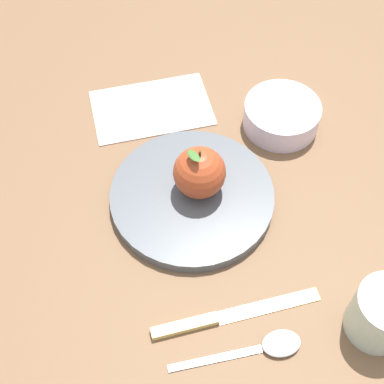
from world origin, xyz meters
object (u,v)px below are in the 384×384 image
object	(u,v)px
dinner_plate	(192,196)
cup	(383,313)
linen_napkin	(152,107)
knife	(221,317)
side_bowl	(282,114)
apple	(199,173)
spoon	(268,346)

from	to	relation	value
dinner_plate	cup	distance (m)	0.30
dinner_plate	linen_napkin	world-z (taller)	dinner_plate
dinner_plate	cup	bearing A→B (deg)	104.27
cup	knife	world-z (taller)	cup
cup	linen_napkin	xyz separation A→B (m)	(0.02, -0.47, -0.04)
side_bowl	linen_napkin	distance (m)	0.21
apple	side_bowl	xyz separation A→B (m)	(-0.18, -0.03, -0.03)
side_bowl	spoon	size ratio (longest dim) A/B	0.74
apple	knife	distance (m)	0.20
cup	dinner_plate	bearing A→B (deg)	-75.73
dinner_plate	knife	size ratio (longest dim) A/B	1.11
dinner_plate	linen_napkin	bearing A→B (deg)	-105.84
linen_napkin	knife	bearing A→B (deg)	69.93
cup	knife	xyz separation A→B (m)	(0.15, -0.12, -0.04)
cup	spoon	distance (m)	0.14
knife	spoon	size ratio (longest dim) A/B	1.33
cup	side_bowl	bearing A→B (deg)	-111.33
side_bowl	dinner_plate	bearing A→B (deg)	10.12
knife	linen_napkin	xyz separation A→B (m)	(-0.13, -0.35, -0.00)
dinner_plate	spoon	size ratio (longest dim) A/B	1.47
apple	spoon	size ratio (longest dim) A/B	0.52
dinner_plate	knife	world-z (taller)	dinner_plate
linen_napkin	apple	bearing A→B (deg)	78.01
cup	spoon	size ratio (longest dim) A/B	0.48
spoon	side_bowl	bearing A→B (deg)	-133.51
side_bowl	cup	bearing A→B (deg)	68.67
dinner_plate	knife	bearing A→B (deg)	65.50
linen_napkin	cup	bearing A→B (deg)	92.48
cup	knife	distance (m)	0.19
spoon	linen_napkin	world-z (taller)	spoon
dinner_plate	linen_napkin	distance (m)	0.19
apple	dinner_plate	bearing A→B (deg)	4.34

